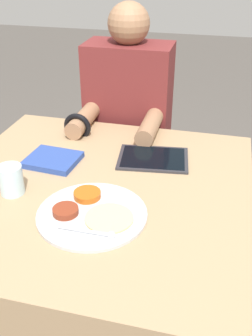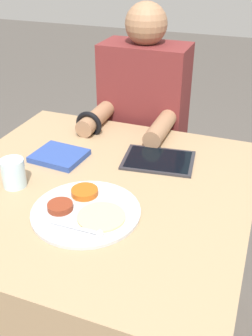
% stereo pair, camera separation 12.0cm
% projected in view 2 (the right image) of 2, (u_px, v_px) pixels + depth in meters
% --- Properties ---
extents(ground_plane, '(12.00, 12.00, 0.00)m').
position_uv_depth(ground_plane, '(103.00, 336.00, 1.62)').
color(ground_plane, '#4C4742').
extents(dining_table, '(0.96, 0.95, 0.74)m').
position_uv_depth(dining_table, '(100.00, 270.00, 1.43)').
color(dining_table, '#9E7F5B').
rests_on(dining_table, ground_plane).
extents(thali_tray, '(0.31, 0.31, 0.03)m').
position_uv_depth(thali_tray, '(85.00, 210.00, 1.11)').
color(thali_tray, '#B7BABF').
rests_on(thali_tray, dining_table).
extents(red_notebook, '(0.18, 0.16, 0.02)m').
position_uv_depth(red_notebook, '(59.00, 156.00, 1.38)').
color(red_notebook, silver).
rests_on(red_notebook, dining_table).
extents(tablet_device, '(0.26, 0.21, 0.01)m').
position_uv_depth(tablet_device, '(158.00, 160.00, 1.36)').
color(tablet_device, '#28282D').
rests_on(tablet_device, dining_table).
extents(person_diner, '(0.37, 0.44, 1.21)m').
position_uv_depth(person_diner, '(143.00, 148.00, 1.83)').
color(person_diner, black).
rests_on(person_diner, ground_plane).
extents(drinking_glass, '(0.07, 0.07, 0.09)m').
position_uv_depth(drinking_glass, '(13.00, 173.00, 1.21)').
color(drinking_glass, silver).
rests_on(drinking_glass, dining_table).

